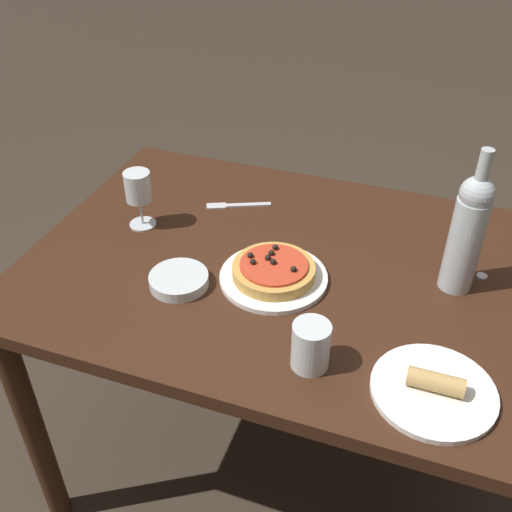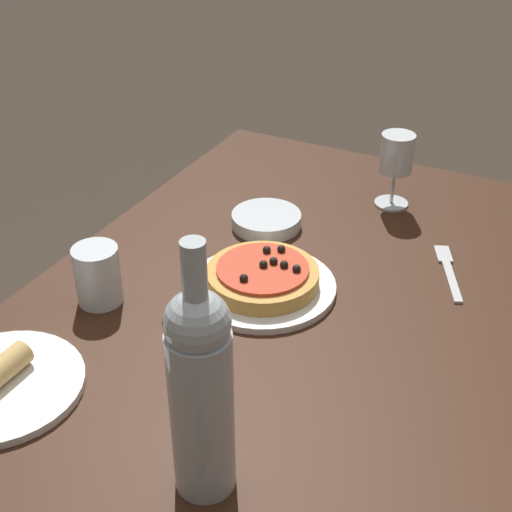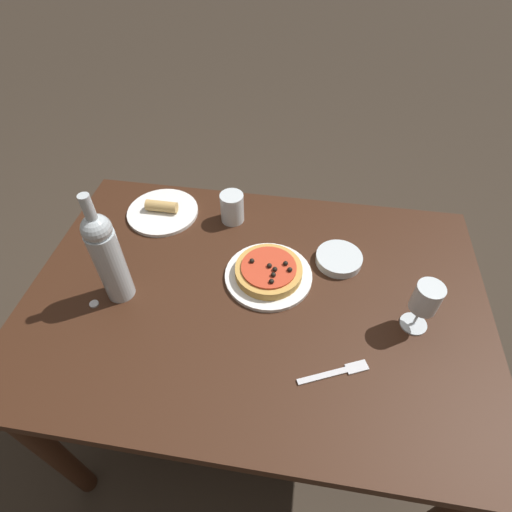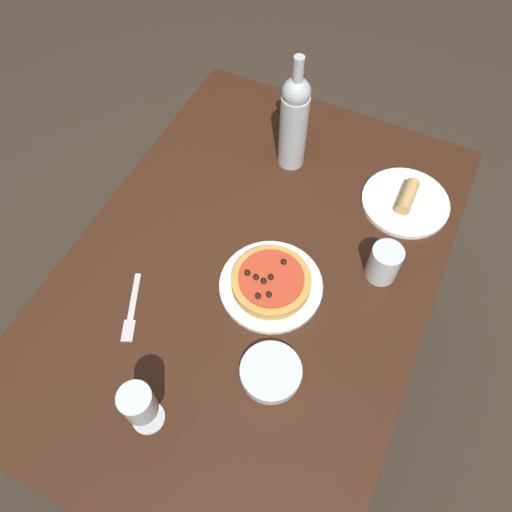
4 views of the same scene
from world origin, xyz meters
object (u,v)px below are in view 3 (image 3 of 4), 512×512
pizza (269,271)px  fork (338,372)px  side_bowl (339,259)px  wine_bottle (107,256)px  water_cup (232,208)px  bottle_cap (94,304)px  dining_table (256,316)px  wine_glass (426,300)px  side_plate (163,211)px  dinner_plate (268,276)px

pizza → fork: size_ratio=1.12×
side_bowl → pizza: bearing=-155.4°
wine_bottle → fork: (0.58, -0.15, -0.14)m
water_cup → bottle_cap: bearing=-127.5°
dining_table → side_bowl: (0.22, 0.15, 0.12)m
wine_bottle → bottle_cap: 0.16m
bottle_cap → wine_glass: bearing=4.6°
pizza → side_plate: pizza is taller
water_cup → fork: size_ratio=0.59×
side_plate → bottle_cap: 0.39m
water_cup → side_plate: bearing=-178.4°
dinner_plate → wine_glass: bearing=-14.4°
pizza → wine_glass: wine_glass is taller
dining_table → fork: bearing=-41.1°
side_bowl → bottle_cap: side_bowl is taller
side_plate → bottle_cap: size_ratio=9.52×
water_cup → bottle_cap: 0.49m
fork → wine_glass: bearing=17.0°
wine_glass → dinner_plate: bearing=165.6°
dinner_plate → fork: dinner_plate is taller
dinner_plate → bottle_cap: dinner_plate is taller
dinner_plate → water_cup: 0.27m
wine_glass → bottle_cap: (-0.83, -0.07, -0.10)m
fork → side_plate: bearing=116.5°
pizza → side_bowl: size_ratio=1.40×
pizza → bottle_cap: pizza is taller
pizza → wine_bottle: wine_bottle is taller
dinner_plate → water_cup: bearing=123.3°
pizza → fork: (0.20, -0.26, -0.03)m
fork → bottle_cap: bottle_cap is taller
wine_bottle → side_bowl: bearing=19.4°
side_bowl → fork: (0.00, -0.35, -0.01)m
wine_bottle → side_plate: bearing=88.4°
fork → dinner_plate: bearing=103.2°
water_cup → bottle_cap: (-0.30, -0.39, -0.05)m
dinner_plate → pizza: size_ratio=1.31×
bottle_cap → dinner_plate: bearing=20.5°
fork → water_cup: bearing=101.5°
dinner_plate → side_bowl: side_bowl is taller
fork → pizza: bearing=103.2°
wine_bottle → water_cup: (0.24, 0.34, -0.10)m
side_bowl → side_plate: (-0.57, 0.13, -0.00)m
water_cup → side_bowl: 0.37m
dining_table → wine_bottle: bearing=-172.2°
dining_table → wine_bottle: wine_bottle is taller
dining_table → side_plate: size_ratio=5.42×
dinner_plate → side_plate: size_ratio=1.07×
pizza → side_plate: (-0.38, 0.22, -0.02)m
pizza → water_cup: size_ratio=1.90×
bottle_cap → wine_bottle: bearing=41.0°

